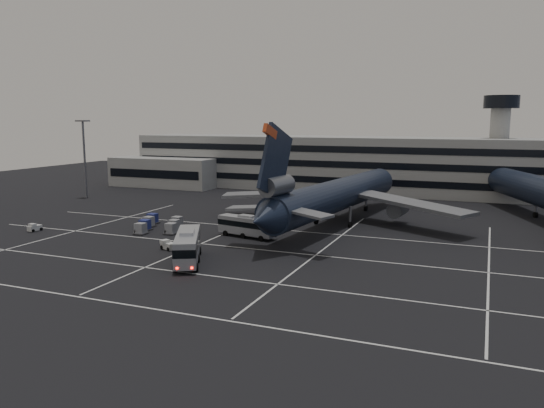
{
  "coord_description": "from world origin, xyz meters",
  "views": [
    {
      "loc": [
        33.36,
        -63.49,
        18.35
      ],
      "look_at": [
        1.39,
        14.03,
        5.0
      ],
      "focal_mm": 35.0,
      "sensor_mm": 36.0,
      "label": 1
    }
  ],
  "objects_px": {
    "trijet_main": "(337,195)",
    "bus_near": "(188,245)",
    "tug_a": "(34,228)",
    "bus_far": "(247,225)",
    "uld_cluster": "(158,224)"
  },
  "relations": [
    {
      "from": "trijet_main",
      "to": "bus_near",
      "type": "bearing_deg",
      "value": -102.15
    },
    {
      "from": "tug_a",
      "to": "bus_far",
      "type": "bearing_deg",
      "value": 21.86
    },
    {
      "from": "bus_near",
      "to": "tug_a",
      "type": "height_order",
      "value": "bus_near"
    },
    {
      "from": "bus_far",
      "to": "bus_near",
      "type": "bearing_deg",
      "value": -170.78
    },
    {
      "from": "bus_far",
      "to": "uld_cluster",
      "type": "bearing_deg",
      "value": 102.55
    },
    {
      "from": "trijet_main",
      "to": "bus_far",
      "type": "bearing_deg",
      "value": -116.7
    },
    {
      "from": "bus_near",
      "to": "uld_cluster",
      "type": "bearing_deg",
      "value": 106.26
    },
    {
      "from": "uld_cluster",
      "to": "bus_near",
      "type": "bearing_deg",
      "value": -46.17
    },
    {
      "from": "tug_a",
      "to": "uld_cluster",
      "type": "relative_size",
      "value": 0.21
    },
    {
      "from": "bus_far",
      "to": "uld_cluster",
      "type": "relative_size",
      "value": 0.95
    },
    {
      "from": "trijet_main",
      "to": "tug_a",
      "type": "xyz_separation_m",
      "value": [
        -44.88,
        -24.86,
        -4.65
      ]
    },
    {
      "from": "bus_far",
      "to": "uld_cluster",
      "type": "distance_m",
      "value": 16.49
    },
    {
      "from": "trijet_main",
      "to": "bus_far",
      "type": "distance_m",
      "value": 18.81
    },
    {
      "from": "bus_near",
      "to": "bus_far",
      "type": "relative_size",
      "value": 1.16
    },
    {
      "from": "bus_near",
      "to": "uld_cluster",
      "type": "relative_size",
      "value": 1.1
    }
  ]
}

